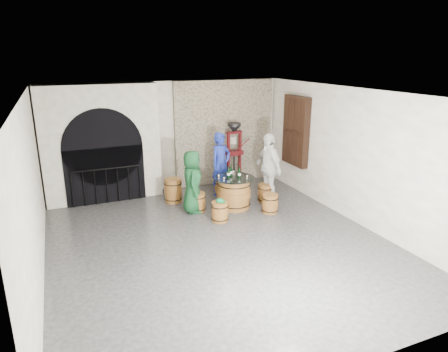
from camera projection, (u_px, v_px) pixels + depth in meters
name	position (u px, v px, depth m)	size (l,w,h in m)	color
ground	(219.00, 243.00, 8.68)	(8.00, 8.00, 0.00)	#29292B
wall_back	(168.00, 137.00, 11.73)	(8.00, 8.00, 0.00)	silver
wall_front	(347.00, 262.00, 4.69)	(8.00, 8.00, 0.00)	silver
wall_left	(32.00, 195.00, 6.91)	(8.00, 8.00, 0.00)	silver
wall_right	(355.00, 156.00, 9.51)	(8.00, 8.00, 0.00)	silver
ceiling	(218.00, 94.00, 7.74)	(8.00, 8.00, 0.00)	beige
stone_facing_panel	(225.00, 133.00, 12.35)	(3.20, 0.12, 3.18)	gray
arched_opening	(102.00, 145.00, 10.80)	(3.10, 0.60, 3.19)	silver
shuttered_window	(296.00, 131.00, 11.52)	(0.23, 1.10, 2.00)	black
barrel_table	(234.00, 193.00, 10.58)	(1.08, 1.08, 0.83)	brown
barrel_stool_left	(198.00, 202.00, 10.38)	(0.44, 0.44, 0.49)	brown
barrel_stool_far	(222.00, 187.00, 11.52)	(0.44, 0.44, 0.49)	brown
barrel_stool_right	(265.00, 193.00, 11.06)	(0.44, 0.44, 0.49)	brown
barrel_stool_near_right	(270.00, 203.00, 10.28)	(0.44, 0.44, 0.49)	brown
barrel_stool_near_left	(220.00, 212.00, 9.75)	(0.44, 0.44, 0.49)	brown
green_cap	(220.00, 201.00, 9.66)	(0.23, 0.19, 0.10)	#0B7E40
person_green	(192.00, 182.00, 10.18)	(0.79, 0.52, 1.62)	#124320
person_blue	(221.00, 164.00, 11.38)	(0.67, 0.44, 1.84)	navy
person_white	(268.00, 168.00, 10.88)	(1.12, 0.47, 1.92)	white
wine_bottle_left	(229.00, 173.00, 10.41)	(0.08, 0.08, 0.32)	black
wine_bottle_center	(239.00, 173.00, 10.38)	(0.08, 0.08, 0.32)	black
wine_bottle_right	(231.00, 171.00, 10.56)	(0.08, 0.08, 0.32)	black
tasting_glass_a	(224.00, 179.00, 10.17)	(0.05, 0.05, 0.10)	#BB7C24
tasting_glass_b	(239.00, 174.00, 10.60)	(0.05, 0.05, 0.10)	#BB7C24
tasting_glass_c	(229.00, 174.00, 10.62)	(0.05, 0.05, 0.10)	#BB7C24
tasting_glass_d	(234.00, 172.00, 10.73)	(0.05, 0.05, 0.10)	#BB7C24
tasting_glass_e	(247.00, 177.00, 10.33)	(0.05, 0.05, 0.10)	#BB7C24
tasting_glass_f	(219.00, 177.00, 10.37)	(0.05, 0.05, 0.10)	#BB7C24
side_barrel	(173.00, 190.00, 11.00)	(0.50, 0.50, 0.66)	brown
corking_press	(234.00, 150.00, 12.11)	(0.83, 0.50, 1.97)	#4A0C11
control_box	(233.00, 140.00, 12.44)	(0.18, 0.10, 0.22)	silver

